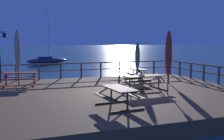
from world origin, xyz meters
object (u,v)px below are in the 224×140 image
object	(u,v)px
patio_umbrella_tall_mid_right	(138,56)
patio_umbrella_tall_back_right	(169,58)
picnic_table_back_right	(119,93)
picnic_table_mid_centre	(145,79)
patio_umbrella_tall_mid_left	(18,50)
picnic_table_mid_left	(20,76)
lamp_post_hooked	(1,49)
sailboat_distant	(47,61)
patio_umbrella_short_back	(169,54)
picnic_table_back_left	(137,72)

from	to	relation	value
patio_umbrella_tall_mid_right	patio_umbrella_tall_back_right	bearing A→B (deg)	-54.26
picnic_table_back_right	picnic_table_mid_centre	world-z (taller)	same
picnic_table_back_right	patio_umbrella_tall_mid_left	world-z (taller)	patio_umbrella_tall_mid_left
picnic_table_mid_centre	picnic_table_mid_left	world-z (taller)	same
picnic_table_back_right	lamp_post_hooked	bearing A→B (deg)	120.73
picnic_table_mid_centre	patio_umbrella_tall_mid_left	distance (m)	7.42
picnic_table_back_right	sailboat_distant	distance (m)	29.43
picnic_table_mid_centre	patio_umbrella_tall_mid_left	bearing A→B (deg)	150.05
patio_umbrella_short_back	picnic_table_mid_centre	bearing A→B (deg)	109.86
picnic_table_back_left	patio_umbrella_tall_mid_right	bearing A→B (deg)	-94.80
patio_umbrella_tall_back_right	lamp_post_hooked	xyz separation A→B (m)	(-9.67, 3.41, 0.54)
lamp_post_hooked	patio_umbrella_tall_mid_right	bearing A→B (deg)	-10.87
lamp_post_hooked	patio_umbrella_short_back	bearing A→B (deg)	-39.52
picnic_table_back_right	lamp_post_hooked	size ratio (longest dim) A/B	0.59
picnic_table_mid_left	patio_umbrella_short_back	distance (m)	8.55
picnic_table_mid_centre	picnic_table_mid_left	size ratio (longest dim) A/B	1.11
picnic_table_back_left	patio_umbrella_tall_mid_left	size ratio (longest dim) A/B	0.57
picnic_table_back_left	patio_umbrella_short_back	world-z (taller)	patio_umbrella_short_back
patio_umbrella_short_back	patio_umbrella_tall_mid_left	bearing A→B (deg)	143.37
picnic_table_back_right	picnic_table_back_left	size ratio (longest dim) A/B	1.03
picnic_table_mid_left	patio_umbrella_tall_mid_right	distance (m)	7.42
patio_umbrella_tall_mid_right	lamp_post_hooked	world-z (taller)	lamp_post_hooked
picnic_table_back_right	sailboat_distant	size ratio (longest dim) A/B	0.25
picnic_table_mid_centre	picnic_table_mid_left	distance (m)	7.20
sailboat_distant	lamp_post_hooked	bearing A→B (deg)	-101.73
picnic_table_back_right	patio_umbrella_tall_mid_right	xyz separation A→B (m)	(3.67, 6.30, 1.03)
patio_umbrella_tall_mid_left	sailboat_distant	world-z (taller)	sailboat_distant
patio_umbrella_short_back	patio_umbrella_tall_mid_left	xyz separation A→B (m)	(-6.82, 5.07, 0.12)
patio_umbrella_short_back	lamp_post_hooked	distance (m)	10.08
picnic_table_back_right	picnic_table_back_left	world-z (taller)	same
picnic_table_back_right	patio_umbrella_short_back	xyz separation A→B (m)	(3.07, 1.50, 1.39)
picnic_table_back_right	picnic_table_mid_left	bearing A→B (deg)	119.21
sailboat_distant	picnic_table_mid_left	bearing A→B (deg)	-98.55
sailboat_distant	picnic_table_back_right	bearing A→B (deg)	-89.54
lamp_post_hooked	picnic_table_mid_centre	bearing A→B (deg)	-34.43
picnic_table_back_left	lamp_post_hooked	size ratio (longest dim) A/B	0.58
sailboat_distant	patio_umbrella_tall_mid_right	bearing A→B (deg)	-80.40
picnic_table_mid_left	patio_umbrella_tall_back_right	distance (m)	8.94
picnic_table_back_right	patio_umbrella_tall_mid_right	distance (m)	7.37
patio_umbrella_tall_mid_left	lamp_post_hooked	distance (m)	1.65
picnic_table_mid_centre	patio_umbrella_tall_mid_right	world-z (taller)	patio_umbrella_tall_mid_right
picnic_table_mid_left	patio_umbrella_tall_mid_left	bearing A→B (deg)	179.56
patio_umbrella_short_back	patio_umbrella_tall_mid_right	xyz separation A→B (m)	(0.60, 4.80, -0.36)
picnic_table_mid_left	sailboat_distant	size ratio (longest dim) A/B	0.26
patio_umbrella_short_back	patio_umbrella_tall_mid_right	bearing A→B (deg)	82.86
patio_umbrella_tall_back_right	picnic_table_back_left	bearing A→B (deg)	124.75
lamp_post_hooked	picnic_table_back_right	bearing A→B (deg)	-59.27
picnic_table_mid_centre	patio_umbrella_tall_back_right	bearing A→B (deg)	32.93
picnic_table_mid_left	patio_umbrella_tall_mid_left	size ratio (longest dim) A/B	0.62
patio_umbrella_short_back	patio_umbrella_tall_back_right	bearing A→B (deg)	57.76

